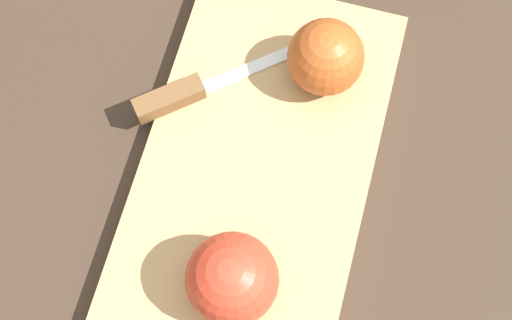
# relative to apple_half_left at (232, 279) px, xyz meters

# --- Properties ---
(ground_plane) EXTENTS (4.00, 4.00, 0.00)m
(ground_plane) POSITION_rel_apple_half_left_xyz_m (0.11, -0.01, -0.06)
(ground_plane) COLOR #38281E
(cutting_board) EXTENTS (0.42, 0.29, 0.02)m
(cutting_board) POSITION_rel_apple_half_left_xyz_m (0.11, -0.01, -0.05)
(cutting_board) COLOR tan
(cutting_board) RESTS_ON ground_plane
(apple_half_left) EXTENTS (0.08, 0.08, 0.08)m
(apple_half_left) POSITION_rel_apple_half_left_xyz_m (0.00, 0.00, 0.00)
(apple_half_left) COLOR red
(apple_half_left) RESTS_ON cutting_board
(apple_half_right) EXTENTS (0.07, 0.07, 0.07)m
(apple_half_right) POSITION_rel_apple_half_left_xyz_m (0.21, -0.07, -0.00)
(apple_half_right) COLOR #AD4C1E
(apple_half_right) RESTS_ON cutting_board
(knife) EXTENTS (0.10, 0.16, 0.02)m
(knife) POSITION_rel_apple_half_left_xyz_m (0.18, 0.07, -0.03)
(knife) COLOR silver
(knife) RESTS_ON cutting_board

